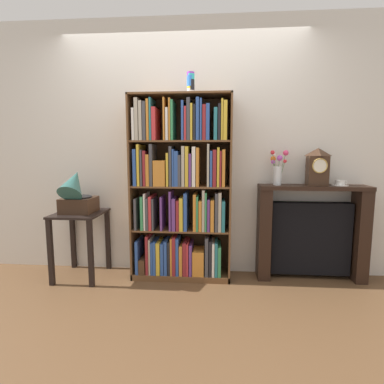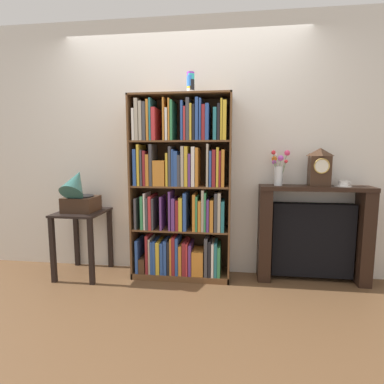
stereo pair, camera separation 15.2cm
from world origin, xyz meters
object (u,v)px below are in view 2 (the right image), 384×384
at_px(fireplace_mantel, 313,234).
at_px(mantel_clock, 320,167).
at_px(cup_stack, 191,83).
at_px(teacup_with_saucer, 343,184).
at_px(side_table_left, 82,228).
at_px(bookshelf, 181,194).
at_px(flower_vase, 279,169).
at_px(gramophone, 78,193).

bearing_deg(fireplace_mantel, mantel_clock, -43.83).
distance_m(cup_stack, fireplace_mantel, 1.91).
bearing_deg(cup_stack, teacup_with_saucer, 2.07).
xyz_separation_m(cup_stack, side_table_left, (-1.13, -0.08, -1.45)).
xyz_separation_m(bookshelf, fireplace_mantel, (1.32, 0.08, -0.40)).
relative_size(bookshelf, side_table_left, 2.71).
bearing_deg(cup_stack, flower_vase, 4.23).
bearing_deg(gramophone, bookshelf, 6.93).
relative_size(gramophone, teacup_with_saucer, 3.13).
height_order(fireplace_mantel, flower_vase, flower_vase).
bearing_deg(flower_vase, side_table_left, -175.86).
bearing_deg(bookshelf, side_table_left, -175.70).
xyz_separation_m(bookshelf, flower_vase, (0.96, 0.07, 0.25)).
relative_size(bookshelf, mantel_clock, 5.03).
bearing_deg(flower_vase, teacup_with_saucer, -1.04).
bearing_deg(mantel_clock, side_table_left, -176.85).
distance_m(fireplace_mantel, mantel_clock, 0.67).
xyz_separation_m(side_table_left, fireplace_mantel, (2.35, 0.16, -0.03)).
height_order(side_table_left, teacup_with_saucer, teacup_with_saucer).
bearing_deg(bookshelf, mantel_clock, 2.26).
bearing_deg(gramophone, teacup_with_saucer, 3.99).
relative_size(side_table_left, flower_vase, 1.97).
distance_m(bookshelf, mantel_clock, 1.37).
xyz_separation_m(bookshelf, mantel_clock, (1.34, 0.05, 0.28)).
distance_m(bookshelf, gramophone, 1.04).
bearing_deg(teacup_with_saucer, bookshelf, -177.96).
height_order(fireplace_mantel, teacup_with_saucer, teacup_with_saucer).
distance_m(bookshelf, fireplace_mantel, 1.38).
bearing_deg(teacup_with_saucer, fireplace_mantel, 175.09).
height_order(gramophone, flower_vase, flower_vase).
height_order(bookshelf, mantel_clock, bookshelf).
distance_m(bookshelf, flower_vase, 1.00).
xyz_separation_m(cup_stack, mantel_clock, (1.24, 0.05, -0.80)).
height_order(cup_stack, flower_vase, cup_stack).
bearing_deg(side_table_left, gramophone, -90.00).
bearing_deg(flower_vase, cup_stack, -175.77).
height_order(bookshelf, cup_stack, cup_stack).
bearing_deg(teacup_with_saucer, cup_stack, -177.93).
distance_m(bookshelf, cup_stack, 1.08).
bearing_deg(cup_stack, bookshelf, -178.41).
bearing_deg(cup_stack, side_table_left, -175.94).
distance_m(bookshelf, side_table_left, 1.10).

